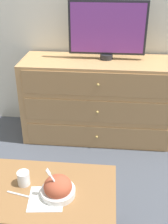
{
  "coord_description": "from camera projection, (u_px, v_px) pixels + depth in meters",
  "views": [
    {
      "loc": [
        0.22,
        -2.69,
        1.55
      ],
      "look_at": [
        0.08,
        -1.18,
        0.74
      ],
      "focal_mm": 45.0,
      "sensor_mm": 36.0,
      "label": 1
    }
  ],
  "objects": [
    {
      "name": "knife",
      "position": [
        20.0,
        195.0,
        1.57
      ],
      "size": [
        0.16,
        0.05,
        0.01
      ],
      "color": "silver",
      "rests_on": "coffee_table"
    },
    {
      "name": "coffee_table",
      "position": [
        49.0,
        198.0,
        1.63
      ],
      "size": [
        0.77,
        0.51,
        0.4
      ],
      "color": "olive",
      "rests_on": "ground_plane"
    },
    {
      "name": "dresser",
      "position": [
        99.0,
        100.0,
        2.67
      ],
      "size": [
        1.41,
        0.5,
        0.78
      ],
      "color": "tan",
      "rests_on": "ground_plane"
    },
    {
      "name": "napkin",
      "position": [
        46.0,
        199.0,
        1.54
      ],
      "size": [
        0.21,
        0.21,
        0.0
      ],
      "color": "white",
      "rests_on": "coffee_table"
    },
    {
      "name": "drink_cup",
      "position": [
        24.0,
        179.0,
        1.63
      ],
      "size": [
        0.07,
        0.07,
        0.09
      ],
      "color": "#9E6638",
      "rests_on": "coffee_table"
    },
    {
      "name": "tv",
      "position": [
        107.0,
        29.0,
        2.41
      ],
      "size": [
        0.67,
        0.11,
        0.5
      ],
      "color": "#232328",
      "rests_on": "dresser"
    },
    {
      "name": "ground_plane",
      "position": [
        87.0,
        120.0,
        3.11
      ],
      "size": [
        12.0,
        12.0,
        0.0
      ],
      "primitive_type": "plane",
      "color": "#474C56"
    },
    {
      "name": "takeout_bowl",
      "position": [
        58.0,
        188.0,
        1.55
      ],
      "size": [
        0.19,
        0.19,
        0.19
      ],
      "color": "silver",
      "rests_on": "coffee_table"
    }
  ]
}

